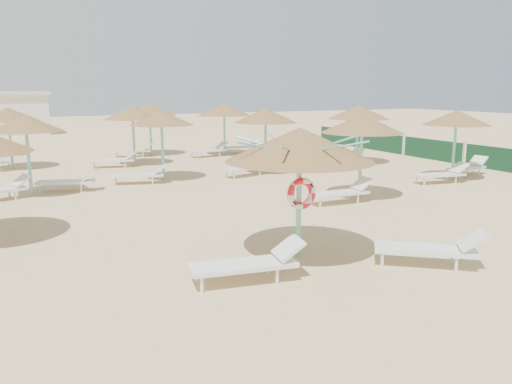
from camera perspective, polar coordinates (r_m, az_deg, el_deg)
name	(u,v)px	position (r m, az deg, el deg)	size (l,w,h in m)	color
ground	(286,264)	(10.17, 3.42, -8.22)	(120.00, 120.00, 0.00)	#D7B983
main_palapa	(300,145)	(10.12, 5.03, 5.37)	(3.02, 3.02, 2.71)	#6FC1B2
lounger_main_a	(251,263)	(9.16, -0.59, -8.07)	(2.16, 0.94, 0.76)	white
lounger_main_b	(432,248)	(10.54, 19.51, -6.07)	(2.04, 1.79, 0.76)	white
palapa_field	(184,117)	(21.04, -8.24, 8.46)	(20.66, 19.40, 2.72)	#6FC1B2
windbreak_fence	(433,150)	(26.33, 19.56, 4.58)	(0.08, 19.84, 1.10)	#194B25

